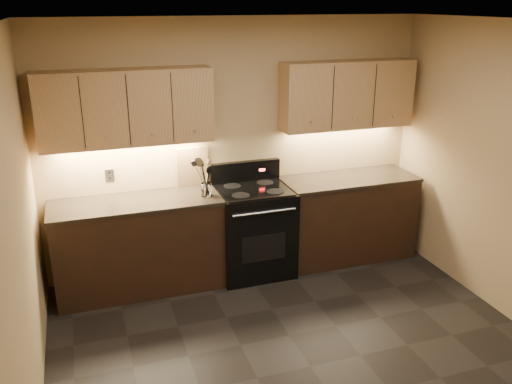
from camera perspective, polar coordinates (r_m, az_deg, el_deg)
floor at (r=4.53m, az=5.76°, el=-17.81°), size 4.00×4.00×0.00m
ceiling at (r=3.61m, az=7.21°, el=17.19°), size 4.00×4.00×0.00m
wall_back at (r=5.66m, az=-2.09°, el=4.82°), size 4.00×0.04×2.60m
wall_left at (r=3.58m, az=-24.23°, el=-5.98°), size 0.04×4.00×2.60m
counter_left at (r=5.47m, az=-12.22°, el=-5.49°), size 1.62×0.62×0.93m
counter_right at (r=6.10m, az=9.53°, el=-2.63°), size 1.46×0.62×0.93m
stove at (r=5.67m, az=-0.29°, el=-3.95°), size 0.76×0.68×1.14m
upper_cab_left at (r=5.21m, az=-13.48°, el=8.63°), size 1.60×0.30×0.70m
upper_cab_right at (r=5.86m, az=9.58°, el=10.07°), size 1.44×0.30×0.70m
outlet_plate at (r=5.50m, az=-15.15°, el=1.72°), size 0.08×0.01×0.12m
utensil_crock at (r=5.30m, az=-5.23°, el=0.21°), size 0.11×0.11×0.13m
cutting_board at (r=5.56m, az=-6.72°, el=2.68°), size 0.33×0.09×0.41m
wooden_spoon at (r=5.24m, az=-5.46°, el=1.43°), size 0.15×0.15×0.35m
black_spoon at (r=5.27m, az=-5.33°, el=1.45°), size 0.08×0.17×0.33m
black_turner at (r=5.25m, az=-5.14°, el=1.51°), size 0.14×0.15×0.36m
steel_spatula at (r=5.28m, az=-5.00°, el=1.84°), size 0.25×0.11×0.40m
steel_skimmer at (r=5.26m, az=-5.01°, el=1.65°), size 0.20×0.13×0.38m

